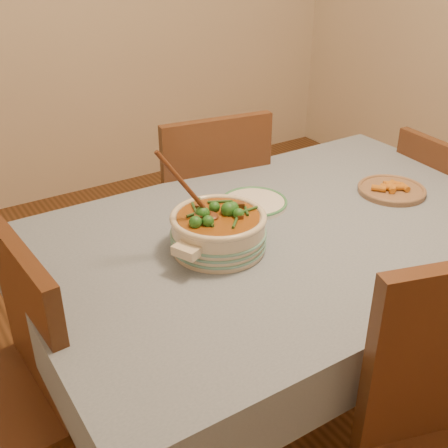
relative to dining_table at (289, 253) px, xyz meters
name	(u,v)px	position (x,y,z in m)	size (l,w,h in m)	color
floor	(280,400)	(0.00, 0.00, -0.66)	(4.50, 4.50, 0.00)	#462A14
dining_table	(289,253)	(0.00, 0.00, 0.00)	(1.68, 1.08, 0.76)	brown
stew_casserole	(218,228)	(-0.26, 0.02, 0.16)	(0.37, 0.37, 0.34)	beige
white_plate	(254,202)	(0.00, 0.21, 0.10)	(0.25, 0.25, 0.02)	white
condiment_bowl	(207,207)	(-0.18, 0.23, 0.12)	(0.10, 0.10, 0.05)	black
fried_plate	(392,189)	(0.48, 0.02, 0.11)	(0.28, 0.28, 0.04)	#8D6D4E
chair_far	(207,206)	(0.06, 0.64, -0.11)	(0.52, 0.52, 0.97)	#542A19
chair_right	(442,220)	(0.91, 0.08, -0.18)	(0.43, 0.43, 0.86)	#542A19
chair_left	(3,389)	(-0.93, 0.04, -0.14)	(0.46, 0.46, 0.93)	#542A19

